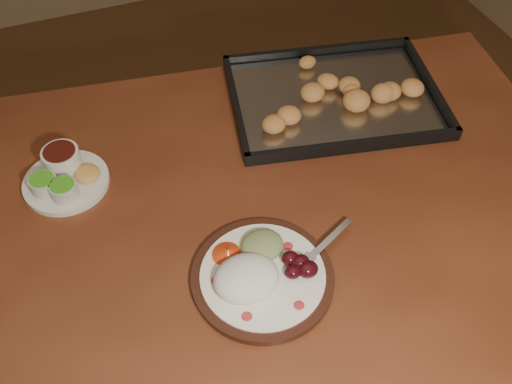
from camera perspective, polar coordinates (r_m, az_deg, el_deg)
name	(u,v)px	position (r m, az deg, el deg)	size (l,w,h in m)	color
ground	(166,374)	(1.77, -9.00, -17.56)	(4.00, 4.00, 0.00)	#55341D
dining_table	(222,242)	(1.18, -3.43, -5.05)	(1.61, 1.10, 0.75)	brown
dinner_plate	(259,273)	(1.00, 0.28, -8.14)	(0.32, 0.25, 0.06)	black
condiment_saucer	(63,176)	(1.20, -18.71, 1.55)	(0.17, 0.17, 0.06)	silver
baking_tray	(334,96)	(1.33, 7.79, 9.51)	(0.53, 0.43, 0.05)	black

